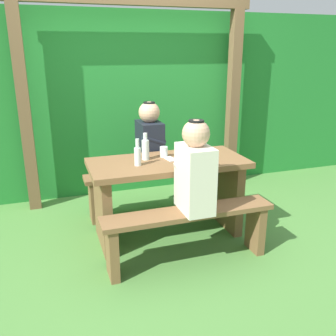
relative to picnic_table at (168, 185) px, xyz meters
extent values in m
plane|color=#497E38|center=(0.00, 0.00, -0.50)|extent=(12.00, 12.00, 0.00)
cube|color=#21782C|center=(0.00, 1.62, 0.55)|extent=(6.40, 0.75, 2.09)
cube|color=brown|center=(-1.19, 1.06, 0.55)|extent=(0.12, 0.12, 2.10)
cube|color=brown|center=(1.19, 1.06, 0.55)|extent=(0.12, 0.12, 2.10)
cube|color=brown|center=(0.00, 1.06, 1.65)|extent=(2.62, 0.10, 0.10)
cube|color=brown|center=(0.00, 0.00, 0.21)|extent=(1.40, 0.64, 0.05)
cube|color=brown|center=(-0.60, 0.00, -0.16)|extent=(0.08, 0.54, 0.68)
cube|color=brown|center=(0.60, 0.00, -0.16)|extent=(0.08, 0.54, 0.68)
cube|color=brown|center=(0.00, -0.52, -0.05)|extent=(1.40, 0.24, 0.04)
cube|color=brown|center=(-0.62, -0.52, -0.28)|extent=(0.07, 0.22, 0.43)
cube|color=brown|center=(0.62, -0.52, -0.28)|extent=(0.07, 0.22, 0.43)
cube|color=brown|center=(0.00, 0.52, -0.05)|extent=(1.40, 0.24, 0.04)
cube|color=brown|center=(-0.62, 0.52, -0.28)|extent=(0.07, 0.22, 0.43)
cube|color=brown|center=(0.62, 0.52, -0.28)|extent=(0.07, 0.22, 0.43)
cube|color=silver|center=(0.04, -0.52, 0.23)|extent=(0.22, 0.34, 0.52)
sphere|color=tan|center=(0.04, -0.52, 0.58)|extent=(0.21, 0.21, 0.21)
cylinder|color=black|center=(0.04, -0.52, 0.67)|extent=(0.12, 0.12, 0.02)
cylinder|color=silver|center=(0.04, -0.38, 0.33)|extent=(0.25, 0.07, 0.15)
cube|color=black|center=(-0.02, 0.52, 0.23)|extent=(0.22, 0.34, 0.52)
sphere|color=tan|center=(-0.02, 0.52, 0.58)|extent=(0.21, 0.21, 0.21)
cylinder|color=black|center=(-0.02, 0.52, 0.67)|extent=(0.12, 0.12, 0.02)
cylinder|color=black|center=(-0.02, 0.38, 0.33)|extent=(0.25, 0.07, 0.15)
cylinder|color=silver|center=(0.00, 0.12, 0.28)|extent=(0.07, 0.07, 0.09)
cylinder|color=silver|center=(-0.18, 0.09, 0.32)|extent=(0.07, 0.07, 0.18)
cylinder|color=silver|center=(-0.18, 0.09, 0.44)|extent=(0.04, 0.04, 0.06)
cylinder|color=silver|center=(-0.29, -0.06, 0.31)|extent=(0.06, 0.06, 0.15)
cylinder|color=silver|center=(-0.29, -0.06, 0.43)|extent=(0.03, 0.03, 0.08)
cube|color=silver|center=(0.03, 0.02, 0.24)|extent=(0.09, 0.15, 0.01)
camera|label=1|loc=(-1.01, -2.98, 1.18)|focal=39.54mm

